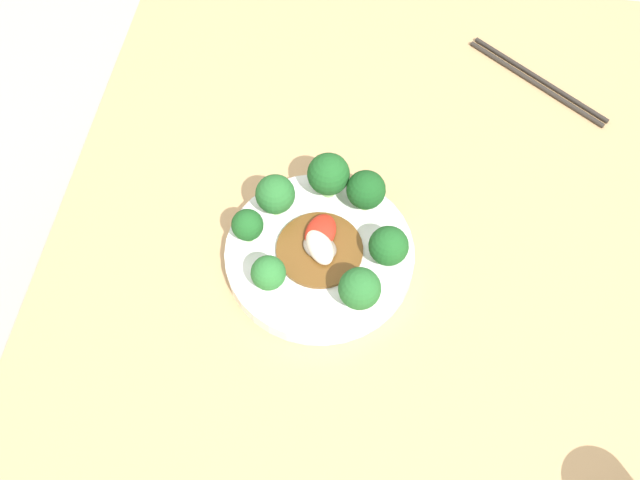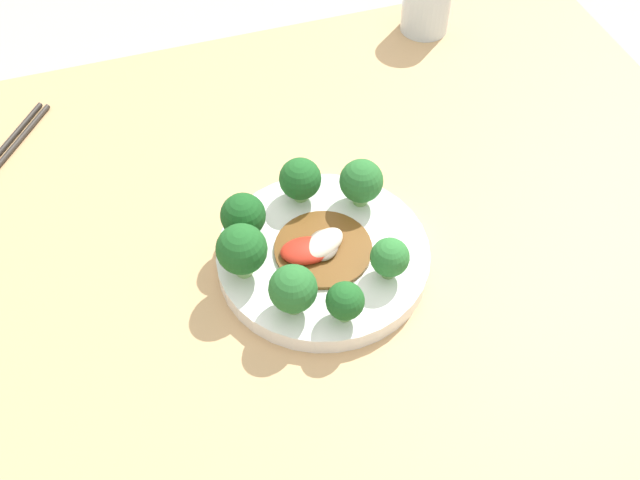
{
  "view_description": "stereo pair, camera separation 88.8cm",
  "coord_description": "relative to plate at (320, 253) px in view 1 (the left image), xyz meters",
  "views": [
    {
      "loc": [
        -0.48,
        -0.02,
        1.58
      ],
      "look_at": [
        0.0,
        0.05,
        0.77
      ],
      "focal_mm": 42.0,
      "sensor_mm": 36.0,
      "label": 1
    },
    {
      "loc": [
        0.17,
        0.56,
        1.42
      ],
      "look_at": [
        0.0,
        0.05,
        0.77
      ],
      "focal_mm": 42.0,
      "sensor_mm": 36.0,
      "label": 2
    }
  ],
  "objects": [
    {
      "name": "ground_plane",
      "position": [
        -0.0,
        -0.05,
        -0.74
      ],
      "size": [
        8.0,
        8.0,
        0.0
      ],
      "primitive_type": "plane",
      "color": "#B7B2A8"
    },
    {
      "name": "table",
      "position": [
        -0.0,
        -0.05,
        -0.38
      ],
      "size": [
        1.13,
        0.83,
        0.73
      ],
      "color": "tan",
      "rests_on": "ground_plane"
    },
    {
      "name": "plate",
      "position": [
        0.0,
        0.0,
        0.0
      ],
      "size": [
        0.25,
        0.25,
        0.02
      ],
      "color": "white",
      "rests_on": "table"
    },
    {
      "name": "broccoli_south",
      "position": [
        -0.01,
        -0.09,
        0.04
      ],
      "size": [
        0.05,
        0.05,
        0.06
      ],
      "color": "#89B76B",
      "rests_on": "plate"
    },
    {
      "name": "broccoli_north",
      "position": [
        0.0,
        0.09,
        0.04
      ],
      "size": [
        0.04,
        0.04,
        0.05
      ],
      "color": "#7AAD5B",
      "rests_on": "plate"
    },
    {
      "name": "broccoli_southeast",
      "position": [
        0.08,
        -0.05,
        0.05
      ],
      "size": [
        0.05,
        0.05,
        0.06
      ],
      "color": "#7AAD5B",
      "rests_on": "plate"
    },
    {
      "name": "broccoli_east",
      "position": [
        0.09,
        0.0,
        0.05
      ],
      "size": [
        0.06,
        0.06,
        0.07
      ],
      "color": "#89B76B",
      "rests_on": "plate"
    },
    {
      "name": "broccoli_southwest",
      "position": [
        -0.07,
        -0.06,
        0.05
      ],
      "size": [
        0.05,
        0.05,
        0.06
      ],
      "color": "#7AAD5B",
      "rests_on": "plate"
    },
    {
      "name": "broccoli_northwest",
      "position": [
        -0.06,
        0.06,
        0.04
      ],
      "size": [
        0.04,
        0.04,
        0.05
      ],
      "color": "#70A356",
      "rests_on": "plate"
    },
    {
      "name": "broccoli_northeast",
      "position": [
        0.05,
        0.07,
        0.05
      ],
      "size": [
        0.05,
        0.05,
        0.06
      ],
      "color": "#7AAD5B",
      "rests_on": "plate"
    },
    {
      "name": "stirfry_center",
      "position": [
        0.0,
        0.0,
        0.02
      ],
      "size": [
        0.11,
        0.11,
        0.02
      ],
      "color": "brown",
      "rests_on": "plate"
    },
    {
      "name": "chopsticks",
      "position": [
        0.35,
        -0.29,
        -0.01
      ],
      "size": [
        0.16,
        0.21,
        0.01
      ],
      "color": "#2D2823",
      "rests_on": "table"
    }
  ]
}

